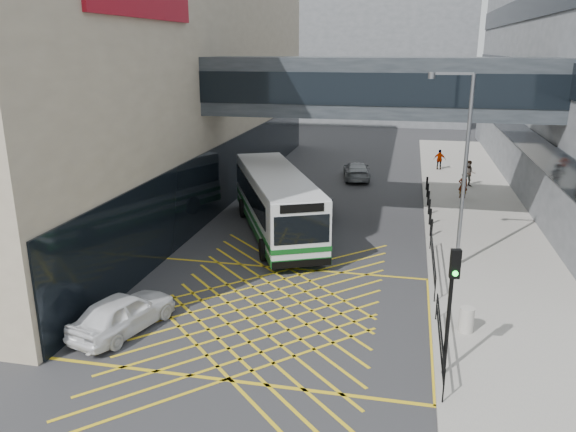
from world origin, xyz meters
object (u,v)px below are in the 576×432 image
Objects in this scene: car_dark at (321,208)px; traffic_light at (451,295)px; pedestrian_c at (440,160)px; pedestrian_b at (469,174)px; car_silver at (356,170)px; bus at (276,201)px; litter_bin at (467,320)px; pedestrian_a at (463,186)px; car_white at (123,312)px; street_lamp at (461,160)px.

car_dark is 16.76m from traffic_light.
pedestrian_b is at bearing 114.40° from pedestrian_c.
car_dark is 0.90× the size of car_silver.
bus reaches higher than pedestrian_b.
litter_bin is 18.52m from pedestrian_a.
bus is 13.08m from litter_bin.
car_dark is 1.02× the size of traffic_light.
car_white reaches higher than litter_bin.
pedestrian_b is (0.66, 3.36, 0.10)m from pedestrian_a.
car_white is 15.38m from car_dark.
car_dark is 0.49× the size of street_lamp.
street_lamp is 16.19m from pedestrian_b.
street_lamp is at bearing -98.99° from pedestrian_b.
traffic_light reaches higher than car_white.
pedestrian_b is (2.05, 15.59, -3.85)m from street_lamp.
bus is at bearing 69.11° from pedestrian_c.
car_white is 2.81× the size of pedestrian_c.
pedestrian_b is (1.98, 21.83, 0.47)m from litter_bin.
car_dark is 4.72× the size of litter_bin.
traffic_light reaches higher than pedestrian_b.
traffic_light is at bearing -81.15° from bus.
pedestrian_a reaches higher than litter_bin.
street_lamp is 21.35m from pedestrian_c.
pedestrian_c is (11.83, 29.37, 0.25)m from car_white.
car_white is 1.09× the size of car_dark.
pedestrian_b reaches higher than litter_bin.
car_silver is at bearing 92.17° from traffic_light.
car_silver is at bearing 39.72° from pedestrian_c.
bus reaches higher than car_white.
street_lamp is at bearing 100.45° from car_silver.
pedestrian_a is at bearing 138.41° from car_silver.
street_lamp is at bearing 90.58° from litter_bin.
street_lamp is 12.92m from pedestrian_a.
street_lamp reaches higher than bus.
car_white reaches higher than car_dark.
pedestrian_c reaches higher than car_dark.
car_silver is 7.40m from pedestrian_c.
traffic_light is 9.46m from street_lamp.
car_dark is 2.26× the size of pedestrian_b.
litter_bin is at bearing -96.70° from pedestrian_b.
pedestrian_c is (-1.09, 8.75, -0.01)m from pedestrian_a.
traffic_light is at bearing 92.32° from car_silver.
car_white is 5.14× the size of litter_bin.
car_silver is 23.91m from litter_bin.
bus is 16.48m from pedestrian_b.
pedestrian_a is at bearing 85.92° from litter_bin.
car_dark is (4.61, 14.67, -0.07)m from car_white.
pedestrian_a is at bearing 75.33° from traffic_light.
pedestrian_b is (8.97, 9.31, 0.42)m from car_dark.
street_lamp reaches higher than pedestrian_a.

